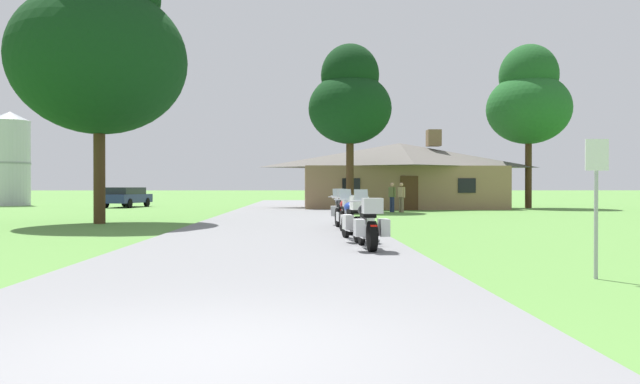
{
  "coord_description": "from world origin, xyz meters",
  "views": [
    {
      "loc": [
        0.78,
        -4.83,
        1.4
      ],
      "look_at": [
        1.42,
        15.75,
        1.24
      ],
      "focal_mm": 33.61,
      "sensor_mm": 36.0,
      "label": 1
    }
  ],
  "objects_px": {
    "motorcycle_black_nearest_to_camera": "(368,224)",
    "motorcycle_blue_farthest_in_row": "(341,209)",
    "bystander_olive_shirt_near_lodge": "(392,196)",
    "motorcycle_blue_second_in_row": "(354,219)",
    "bystander_tan_shirt_beside_signpost": "(401,196)",
    "tree_left_near": "(99,40)",
    "metal_signpost_roadside": "(596,191)",
    "tree_right_of_lodge": "(529,99)",
    "parked_navy_suv_far_left": "(126,196)",
    "tree_by_lodge_front": "(350,99)",
    "metal_silo_distant": "(10,159)",
    "motorcycle_red_third_in_row": "(347,214)",
    "motorcycle_black_fourth_in_row": "(342,211)"
  },
  "relations": [
    {
      "from": "motorcycle_black_nearest_to_camera",
      "to": "metal_signpost_roadside",
      "type": "relative_size",
      "value": 0.97
    },
    {
      "from": "tree_right_of_lodge",
      "to": "motorcycle_red_third_in_row",
      "type": "bearing_deg",
      "value": -121.89
    },
    {
      "from": "parked_navy_suv_far_left",
      "to": "motorcycle_blue_farthest_in_row",
      "type": "bearing_deg",
      "value": -47.03
    },
    {
      "from": "motorcycle_blue_second_in_row",
      "to": "parked_navy_suv_far_left",
      "type": "relative_size",
      "value": 0.43
    },
    {
      "from": "motorcycle_blue_second_in_row",
      "to": "tree_right_of_lodge",
      "type": "height_order",
      "value": "tree_right_of_lodge"
    },
    {
      "from": "bystander_olive_shirt_near_lodge",
      "to": "motorcycle_blue_farthest_in_row",
      "type": "bearing_deg",
      "value": 128.42
    },
    {
      "from": "bystander_tan_shirt_beside_signpost",
      "to": "motorcycle_black_fourth_in_row",
      "type": "bearing_deg",
      "value": -54.43
    },
    {
      "from": "metal_signpost_roadside",
      "to": "tree_right_of_lodge",
      "type": "relative_size",
      "value": 0.19
    },
    {
      "from": "bystander_tan_shirt_beside_signpost",
      "to": "parked_navy_suv_far_left",
      "type": "height_order",
      "value": "bystander_tan_shirt_beside_signpost"
    },
    {
      "from": "motorcycle_blue_farthest_in_row",
      "to": "tree_right_of_lodge",
      "type": "xyz_separation_m",
      "value": [
        13.96,
        18.41,
        6.78
      ]
    },
    {
      "from": "metal_signpost_roadside",
      "to": "motorcycle_black_nearest_to_camera",
      "type": "bearing_deg",
      "value": 128.07
    },
    {
      "from": "motorcycle_black_nearest_to_camera",
      "to": "tree_right_of_lodge",
      "type": "relative_size",
      "value": 0.19
    },
    {
      "from": "motorcycle_blue_second_in_row",
      "to": "tree_by_lodge_front",
      "type": "relative_size",
      "value": 0.22
    },
    {
      "from": "motorcycle_black_fourth_in_row",
      "to": "motorcycle_black_nearest_to_camera",
      "type": "bearing_deg",
      "value": -94.47
    },
    {
      "from": "motorcycle_blue_second_in_row",
      "to": "tree_left_near",
      "type": "bearing_deg",
      "value": 128.98
    },
    {
      "from": "motorcycle_black_nearest_to_camera",
      "to": "bystander_olive_shirt_near_lodge",
      "type": "xyz_separation_m",
      "value": [
        3.69,
        20.86,
        0.32
      ]
    },
    {
      "from": "motorcycle_blue_second_in_row",
      "to": "motorcycle_black_fourth_in_row",
      "type": "bearing_deg",
      "value": 81.56
    },
    {
      "from": "tree_left_near",
      "to": "parked_navy_suv_far_left",
      "type": "distance_m",
      "value": 20.7
    },
    {
      "from": "motorcycle_blue_second_in_row",
      "to": "bystander_tan_shirt_beside_signpost",
      "type": "distance_m",
      "value": 19.03
    },
    {
      "from": "metal_silo_distant",
      "to": "motorcycle_blue_farthest_in_row",
      "type": "bearing_deg",
      "value": -46.48
    },
    {
      "from": "motorcycle_red_third_in_row",
      "to": "bystander_tan_shirt_beside_signpost",
      "type": "xyz_separation_m",
      "value": [
        4.29,
        15.99,
        0.31
      ]
    },
    {
      "from": "metal_silo_distant",
      "to": "motorcycle_blue_second_in_row",
      "type": "bearing_deg",
      "value": -53.25
    },
    {
      "from": "tree_right_of_lodge",
      "to": "metal_signpost_roadside",
      "type": "bearing_deg",
      "value": -109.28
    },
    {
      "from": "motorcycle_red_third_in_row",
      "to": "tree_by_lodge_front",
      "type": "height_order",
      "value": "tree_by_lodge_front"
    },
    {
      "from": "motorcycle_black_nearest_to_camera",
      "to": "parked_navy_suv_far_left",
      "type": "bearing_deg",
      "value": 111.88
    },
    {
      "from": "motorcycle_black_fourth_in_row",
      "to": "tree_by_lodge_front",
      "type": "distance_m",
      "value": 16.12
    },
    {
      "from": "motorcycle_blue_second_in_row",
      "to": "motorcycle_blue_farthest_in_row",
      "type": "bearing_deg",
      "value": 80.69
    },
    {
      "from": "bystander_olive_shirt_near_lodge",
      "to": "tree_left_near",
      "type": "xyz_separation_m",
      "value": [
        -12.94,
        -10.43,
        6.16
      ]
    },
    {
      "from": "bystander_olive_shirt_near_lodge",
      "to": "metal_silo_distant",
      "type": "distance_m",
      "value": 30.65
    },
    {
      "from": "metal_signpost_roadside",
      "to": "tree_right_of_lodge",
      "type": "xyz_separation_m",
      "value": [
        10.88,
        31.09,
        6.03
      ]
    },
    {
      "from": "motorcycle_black_nearest_to_camera",
      "to": "tree_left_near",
      "type": "distance_m",
      "value": 15.37
    },
    {
      "from": "motorcycle_black_nearest_to_camera",
      "to": "tree_by_lodge_front",
      "type": "relative_size",
      "value": 0.22
    },
    {
      "from": "tree_by_lodge_front",
      "to": "bystander_olive_shirt_near_lodge",
      "type": "bearing_deg",
      "value": -15.32
    },
    {
      "from": "tree_left_near",
      "to": "parked_navy_suv_far_left",
      "type": "bearing_deg",
      "value": 103.31
    },
    {
      "from": "motorcycle_red_third_in_row",
      "to": "tree_right_of_lodge",
      "type": "height_order",
      "value": "tree_right_of_lodge"
    },
    {
      "from": "bystander_olive_shirt_near_lodge",
      "to": "motorcycle_black_nearest_to_camera",
      "type": "bearing_deg",
      "value": 135.5
    },
    {
      "from": "motorcycle_blue_second_in_row",
      "to": "metal_signpost_roadside",
      "type": "bearing_deg",
      "value": -70.45
    },
    {
      "from": "tree_right_of_lodge",
      "to": "parked_navy_suv_far_left",
      "type": "xyz_separation_m",
      "value": [
        -27.72,
        2.43,
        -6.61
      ]
    },
    {
      "from": "motorcycle_blue_farthest_in_row",
      "to": "tree_right_of_lodge",
      "type": "distance_m",
      "value": 24.08
    },
    {
      "from": "tree_left_near",
      "to": "motorcycle_blue_second_in_row",
      "type": "bearing_deg",
      "value": -42.52
    },
    {
      "from": "bystander_olive_shirt_near_lodge",
      "to": "tree_right_of_lodge",
      "type": "distance_m",
      "value": 13.66
    },
    {
      "from": "tree_by_lodge_front",
      "to": "metal_silo_distant",
      "type": "relative_size",
      "value": 1.33
    },
    {
      "from": "motorcycle_red_third_in_row",
      "to": "metal_signpost_roadside",
      "type": "distance_m",
      "value": 9.11
    },
    {
      "from": "tree_right_of_lodge",
      "to": "bystander_tan_shirt_beside_signpost",
      "type": "bearing_deg",
      "value": -146.0
    },
    {
      "from": "motorcycle_black_nearest_to_camera",
      "to": "tree_right_of_lodge",
      "type": "xyz_separation_m",
      "value": [
        13.93,
        27.18,
        6.78
      ]
    },
    {
      "from": "motorcycle_blue_second_in_row",
      "to": "tree_left_near",
      "type": "distance_m",
      "value": 13.98
    },
    {
      "from": "motorcycle_blue_farthest_in_row",
      "to": "metal_signpost_roadside",
      "type": "relative_size",
      "value": 0.97
    },
    {
      "from": "tree_left_near",
      "to": "tree_right_of_lodge",
      "type": "distance_m",
      "value": 28.6
    },
    {
      "from": "metal_signpost_roadside",
      "to": "tree_right_of_lodge",
      "type": "height_order",
      "value": "tree_right_of_lodge"
    },
    {
      "from": "motorcycle_black_nearest_to_camera",
      "to": "motorcycle_blue_farthest_in_row",
      "type": "height_order",
      "value": "same"
    }
  ]
}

